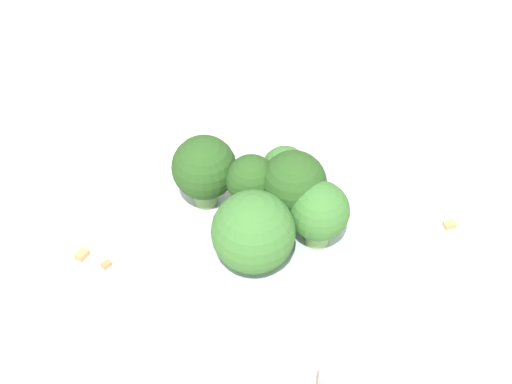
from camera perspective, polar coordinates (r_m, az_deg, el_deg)
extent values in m
plane|color=beige|center=(0.63, 0.00, -4.17)|extent=(3.00, 3.00, 0.00)
cylinder|color=silver|center=(0.62, 0.00, -3.12)|extent=(0.15, 0.15, 0.03)
cylinder|color=#7A9E5B|center=(0.60, -0.09, -0.55)|extent=(0.02, 0.02, 0.03)
sphere|color=#28511E|center=(0.58, -0.09, 0.92)|extent=(0.04, 0.04, 0.04)
cylinder|color=#7A9E5B|center=(0.61, -3.39, 0.21)|extent=(0.02, 0.02, 0.03)
sphere|color=#28511E|center=(0.59, -3.48, 1.65)|extent=(0.05, 0.05, 0.05)
cylinder|color=#84AD66|center=(0.59, 2.45, -1.00)|extent=(0.02, 0.02, 0.03)
sphere|color=#28511E|center=(0.58, 2.52, 0.57)|extent=(0.05, 0.05, 0.05)
cylinder|color=#84AD66|center=(0.57, -0.18, -3.95)|extent=(0.02, 0.02, 0.02)
sphere|color=#3D7533|center=(0.56, -0.18, -2.68)|extent=(0.06, 0.06, 0.06)
cylinder|color=#8EB770|center=(0.61, 1.91, 0.30)|extent=(0.03, 0.03, 0.02)
sphere|color=#3D7533|center=(0.60, 1.95, 1.49)|extent=(0.03, 0.03, 0.03)
cylinder|color=#84AD66|center=(0.58, 4.14, -2.53)|extent=(0.02, 0.02, 0.02)
sphere|color=#3D7533|center=(0.57, 4.24, -1.26)|extent=(0.04, 0.04, 0.04)
cylinder|color=#B7B7BC|center=(0.49, 6.08, -12.19)|extent=(0.03, 0.03, 0.02)
cube|color=tan|center=(0.64, -11.55, -3.96)|extent=(0.01, 0.01, 0.01)
cube|color=#AD7F4C|center=(0.63, -9.96, -4.68)|extent=(0.01, 0.01, 0.01)
cube|color=tan|center=(0.66, 12.82, -2.02)|extent=(0.01, 0.01, 0.01)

